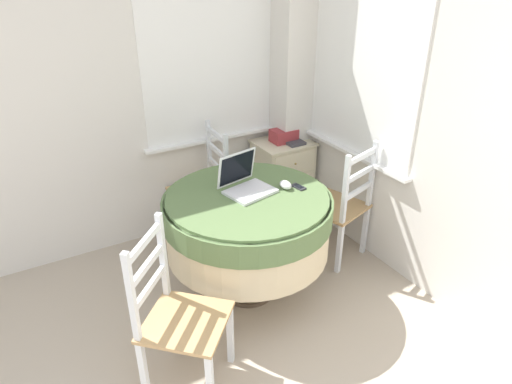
# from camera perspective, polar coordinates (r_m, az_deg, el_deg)

# --- Properties ---
(corner_room_shell) EXTENTS (4.48, 4.55, 2.55)m
(corner_room_shell) POSITION_cam_1_polar(r_m,az_deg,el_deg) (2.82, 0.40, 10.06)
(corner_room_shell) COLOR silver
(corner_room_shell) RESTS_ON ground_plane
(round_dining_table) EXTENTS (1.10, 1.10, 0.77)m
(round_dining_table) POSITION_cam_1_polar(r_m,az_deg,el_deg) (2.98, -1.06, -3.52)
(round_dining_table) COLOR #4C3D2D
(round_dining_table) RESTS_ON ground_plane
(laptop) EXTENTS (0.34, 0.33, 0.24)m
(laptop) POSITION_cam_1_polar(r_m,az_deg,el_deg) (2.93, -1.34, 1.12)
(laptop) COLOR silver
(laptop) RESTS_ON round_dining_table
(computer_mouse) EXTENTS (0.07, 0.10, 0.05)m
(computer_mouse) POSITION_cam_1_polar(r_m,az_deg,el_deg) (2.97, 3.72, 0.90)
(computer_mouse) COLOR white
(computer_mouse) RESTS_ON round_dining_table
(cell_phone) EXTENTS (0.07, 0.11, 0.01)m
(cell_phone) POSITION_cam_1_polar(r_m,az_deg,el_deg) (3.00, 5.31, 0.65)
(cell_phone) COLOR #2D2D33
(cell_phone) RESTS_ON round_dining_table
(dining_chair_near_back_window) EXTENTS (0.44, 0.43, 0.95)m
(dining_chair_near_back_window) POSITION_cam_1_polar(r_m,az_deg,el_deg) (3.70, -6.62, 0.34)
(dining_chair_near_back_window) COLOR tan
(dining_chair_near_back_window) RESTS_ON ground_plane
(dining_chair_near_right_window) EXTENTS (0.51, 0.52, 0.95)m
(dining_chair_near_right_window) POSITION_cam_1_polar(r_m,az_deg,el_deg) (3.50, 10.50, -1.71)
(dining_chair_near_right_window) COLOR tan
(dining_chair_near_right_window) RESTS_ON ground_plane
(dining_chair_camera_near) EXTENTS (0.58, 0.58, 0.95)m
(dining_chair_camera_near) POSITION_cam_1_polar(r_m,az_deg,el_deg) (2.50, -9.84, -15.14)
(dining_chair_camera_near) COLOR tan
(dining_chair_camera_near) RESTS_ON ground_plane
(corner_cabinet) EXTENTS (0.48, 0.41, 0.69)m
(corner_cabinet) POSITION_cam_1_polar(r_m,az_deg,el_deg) (4.10, 3.31, 1.74)
(corner_cabinet) COLOR beige
(corner_cabinet) RESTS_ON ground_plane
(storage_box) EXTENTS (0.22, 0.15, 0.11)m
(storage_box) POSITION_cam_1_polar(r_m,az_deg,el_deg) (3.95, 3.49, 7.07)
(storage_box) COLOR #9E3338
(storage_box) RESTS_ON corner_cabinet
(book_on_cabinet) EXTENTS (0.15, 0.21, 0.02)m
(book_on_cabinet) POSITION_cam_1_polar(r_m,az_deg,el_deg) (3.95, 4.55, 6.35)
(book_on_cabinet) COLOR #3F3F44
(book_on_cabinet) RESTS_ON corner_cabinet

